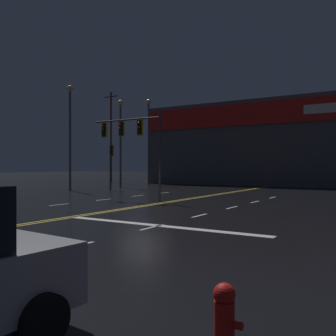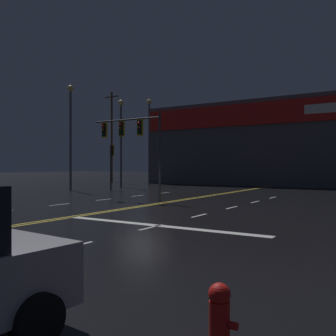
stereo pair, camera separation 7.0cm
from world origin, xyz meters
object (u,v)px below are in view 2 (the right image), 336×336
object	(u,v)px
traffic_signal_corner_northwest	(112,157)
streetlight_near_left	(149,130)
streetlight_far_left	(71,123)
fire_hydrant	(220,314)
traffic_signal_median	(130,134)
streetlight_far_right	(121,131)

from	to	relation	value
traffic_signal_corner_northwest	streetlight_near_left	distance (m)	10.15
streetlight_far_left	fire_hydrant	xyz separation A→B (m)	(22.71, -19.24, -5.48)
streetlight_near_left	traffic_signal_median	bearing A→B (deg)	-58.81
streetlight_far_left	streetlight_near_left	bearing A→B (deg)	87.38
traffic_signal_corner_northwest	streetlight_far_right	world-z (taller)	streetlight_far_right
traffic_signal_median	streetlight_near_left	distance (m)	18.86
streetlight_near_left	streetlight_far_left	xyz separation A→B (m)	(-0.52, -11.27, -0.24)
fire_hydrant	traffic_signal_corner_northwest	bearing A→B (deg)	132.95
streetlight_near_left	streetlight_far_left	bearing A→B (deg)	-92.62
traffic_signal_median	streetlight_far_right	size ratio (longest dim) A/B	0.60
streetlight_near_left	streetlight_far_right	distance (m)	5.39
traffic_signal_corner_northwest	fire_hydrant	world-z (taller)	traffic_signal_corner_northwest
streetlight_far_right	fire_hydrant	xyz separation A→B (m)	(21.88, -25.15, -5.22)
traffic_signal_median	streetlight_far_right	distance (m)	14.30
streetlight_far_left	fire_hydrant	bearing A→B (deg)	-40.26
streetlight_near_left	fire_hydrant	distance (m)	38.16
streetlight_near_left	fire_hydrant	world-z (taller)	streetlight_near_left
traffic_signal_median	streetlight_near_left	xyz separation A→B (m)	(-9.71, 16.04, 2.01)
streetlight_far_right	traffic_signal_corner_northwest	bearing A→B (deg)	-61.45
streetlight_near_left	streetlight_far_right	world-z (taller)	streetlight_near_left
streetlight_far_left	streetlight_far_right	world-z (taller)	streetlight_far_left
streetlight_near_left	streetlight_far_right	xyz separation A→B (m)	(0.32, -5.36, -0.51)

